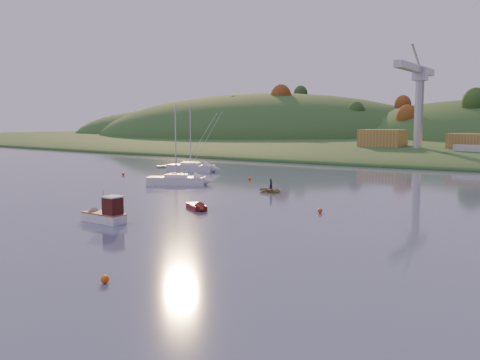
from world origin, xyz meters
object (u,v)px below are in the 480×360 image
Objects in this scene: sailboat_far at (176,180)px; grey_dinghy at (165,167)px; sailboat_near at (191,167)px; fishing_boat at (101,214)px; canoe at (271,190)px; red_tender at (199,208)px.

sailboat_far is 29.82m from grey_dinghy.
sailboat_near is 9.98m from grey_dinghy.
sailboat_near is (-25.09, 44.22, 0.04)m from fishing_boat.
canoe is at bearing -28.35° from sailboat_far.
canoe is at bearing -79.40° from grey_dinghy.
sailboat_near is 32.78m from canoe.
red_tender is (0.95, -16.72, -0.05)m from canoe.
sailboat_far is (-13.43, 26.42, 0.00)m from fishing_boat.
sailboat_far reaches higher than fishing_boat.
red_tender is at bearing -62.35° from sailboat_near.
red_tender is at bearing -176.67° from canoe.
grey_dinghy is (-34.50, 47.52, -0.54)m from fishing_boat.
grey_dinghy is (-21.06, 21.10, -0.55)m from sailboat_far.
fishing_boat is 50.84m from sailboat_near.
sailboat_near reaches higher than sailboat_far.
canoe is 42.56m from grey_dinghy.
fishing_boat is 1.73× the size of canoe.
sailboat_near reaches higher than fishing_boat.
canoe is (2.71, 26.86, -0.43)m from fishing_boat.
grey_dinghy is at bearing -51.60° from fishing_boat.
red_tender reaches higher than canoe.
canoe is (16.14, 0.44, -0.44)m from sailboat_far.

